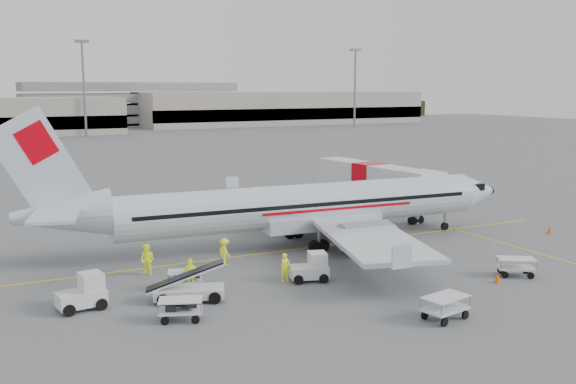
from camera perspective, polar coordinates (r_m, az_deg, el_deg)
name	(u,v)px	position (r m, az deg, el deg)	size (l,w,h in m)	color
ground	(301,249)	(45.73, 1.13, -5.06)	(360.00, 360.00, 0.00)	#56595B
stripe_lead	(301,249)	(45.73, 1.13, -5.06)	(44.00, 0.20, 0.01)	yellow
stripe_cross	(531,252)	(48.02, 20.82, -4.98)	(0.20, 20.00, 0.01)	yellow
terminal_east	(282,108)	(205.40, -0.54, 7.48)	(90.00, 26.00, 10.00)	gray
parking_garage	(129,102)	(204.38, -13.96, 7.76)	(62.00, 24.00, 14.00)	slate
treeline	(38,115)	(215.31, -21.36, 6.40)	(300.00, 3.00, 6.00)	black
mast_center	(84,89)	(159.25, -17.68, 8.70)	(3.20, 1.20, 22.00)	slate
mast_east	(355,89)	(186.68, 5.97, 9.10)	(3.20, 1.20, 22.00)	slate
aircraft	(306,177)	(45.95, 1.63, 1.37)	(36.35, 28.49, 10.02)	silver
jet_bridge	(369,188)	(59.24, 7.25, 0.39)	(3.23, 17.24, 4.52)	silver
belt_loader	(189,276)	(34.94, -8.79, -7.42)	(4.95, 1.86, 2.68)	silver
tug_fore	(361,238)	(45.13, 6.49, -4.08)	(2.46, 1.41, 1.90)	silver
tug_mid	(309,267)	(38.13, 1.89, -6.66)	(2.21, 1.27, 1.71)	silver
tug_aft	(81,292)	(34.99, -17.92, -8.47)	(2.40, 1.37, 1.85)	silver
cart_loaded_a	(181,310)	(32.38, -9.53, -10.28)	(2.11, 1.25, 1.10)	silver
cart_loaded_b	(186,280)	(37.18, -9.04, -7.71)	(2.02, 1.20, 1.06)	silver
cart_empty_a	(445,308)	(33.00, 13.81, -9.94)	(2.31, 1.37, 1.21)	silver
cart_empty_b	(516,267)	(41.51, 19.59, -6.30)	(2.15, 1.27, 1.12)	silver
cone_nose	(550,229)	(54.40, 22.24, -3.10)	(0.39, 0.39, 0.64)	#E15A05
cone_port	(253,219)	(54.25, -3.16, -2.43)	(0.42, 0.42, 0.68)	#E15A05
cone_stbd	(497,278)	(39.82, 18.12, -7.24)	(0.39, 0.39, 0.63)	#E15A05
crew_a	(285,267)	(38.07, -0.25, -6.71)	(0.61, 0.40, 1.68)	yellow
crew_b	(147,260)	(40.09, -12.40, -5.92)	(0.94, 0.73, 1.93)	yellow
crew_c	(225,252)	(41.64, -5.66, -5.30)	(1.13, 0.65, 1.76)	yellow
crew_d	(191,275)	(36.63, -8.64, -7.30)	(1.10, 0.46, 1.87)	yellow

